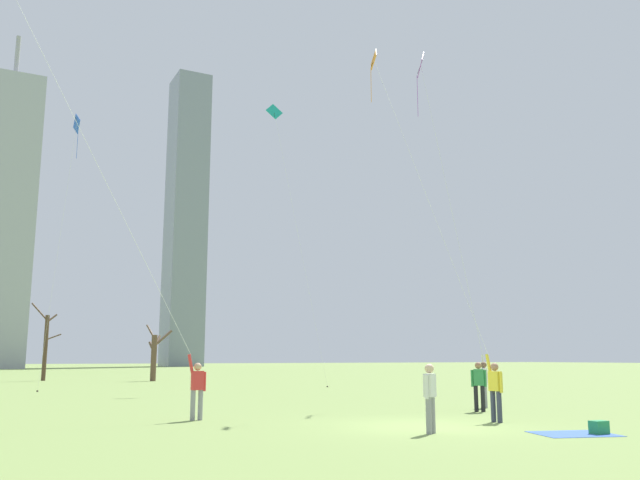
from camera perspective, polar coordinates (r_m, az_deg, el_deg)
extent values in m
plane|color=#7A934C|center=(18.17, 8.98, -15.53)|extent=(400.00, 400.00, 0.00)
cylinder|color=gray|center=(25.01, 13.99, -12.86)|extent=(0.14, 0.14, 0.85)
cylinder|color=gray|center=(25.23, 13.94, -12.83)|extent=(0.14, 0.14, 0.85)
cube|color=white|center=(25.09, 13.90, -11.26)|extent=(0.36, 0.39, 0.54)
sphere|color=brown|center=(25.09, 13.86, -10.37)|extent=(0.22, 0.22, 0.22)
cylinder|color=white|center=(24.89, 13.95, -11.35)|extent=(0.09, 0.09, 0.55)
cylinder|color=white|center=(25.30, 13.81, -10.18)|extent=(0.19, 0.22, 0.56)
cube|color=purple|center=(33.15, 8.64, 14.63)|extent=(0.78, 1.30, 1.45)
cylinder|color=black|center=(33.15, 8.64, 14.63)|extent=(0.35, 0.11, 0.93)
cylinder|color=purple|center=(32.46, 8.37, 12.14)|extent=(0.02, 0.02, 2.06)
cylinder|color=silver|center=(28.56, 10.89, 4.17)|extent=(1.36, 5.13, 13.72)
cylinder|color=#33384C|center=(19.56, 15.14, -13.66)|extent=(0.14, 0.14, 0.85)
cylinder|color=#33384C|center=(19.71, 14.65, -13.65)|extent=(0.14, 0.14, 0.85)
cube|color=yellow|center=(19.60, 14.80, -11.63)|extent=(0.24, 0.36, 0.54)
sphere|color=#9E7051|center=(19.59, 14.75, -10.49)|extent=(0.22, 0.22, 0.22)
cylinder|color=yellow|center=(19.46, 15.28, -11.72)|extent=(0.09, 0.09, 0.55)
cylinder|color=yellow|center=(19.73, 14.27, -10.27)|extent=(0.11, 0.21, 0.56)
cube|color=orange|center=(28.24, 4.63, 15.19)|extent=(0.38, 1.01, 1.04)
cylinder|color=black|center=(28.24, 4.63, 15.19)|extent=(0.25, 0.04, 0.67)
cylinder|color=orange|center=(27.72, 4.41, 13.12)|extent=(0.02, 0.02, 1.47)
cylinder|color=silver|center=(23.37, 8.63, 5.07)|extent=(0.58, 6.81, 11.96)
cylinder|color=gray|center=(19.97, -10.23, -13.76)|extent=(0.14, 0.14, 0.85)
cylinder|color=gray|center=(19.92, -10.86, -13.76)|extent=(0.14, 0.14, 0.85)
cube|color=red|center=(19.91, -10.48, -11.77)|extent=(0.35, 0.22, 0.54)
sphere|color=tan|center=(19.90, -10.45, -10.64)|extent=(0.22, 0.22, 0.22)
cylinder|color=red|center=(19.96, -9.89, -11.87)|extent=(0.09, 0.09, 0.55)
cylinder|color=red|center=(19.85, -11.04, -10.39)|extent=(0.21, 0.10, 0.56)
cylinder|color=silver|center=(21.85, -20.61, 10.36)|extent=(7.17, 2.82, 14.62)
cylinder|color=black|center=(23.28, 13.25, -13.11)|extent=(0.14, 0.14, 0.85)
cylinder|color=black|center=(23.28, 13.81, -13.09)|extent=(0.14, 0.14, 0.85)
cube|color=#338C4C|center=(23.25, 13.46, -11.39)|extent=(0.39, 0.37, 0.54)
sphere|color=#9E7051|center=(23.24, 13.42, -10.43)|extent=(0.22, 0.22, 0.22)
cylinder|color=#338C4C|center=(23.25, 12.93, -11.50)|extent=(0.09, 0.09, 0.55)
cylinder|color=#338C4C|center=(23.25, 13.99, -11.45)|extent=(0.09, 0.09, 0.55)
cylinder|color=gray|center=(16.36, 9.32, -14.64)|extent=(0.14, 0.14, 0.85)
cylinder|color=gray|center=(16.57, 9.62, -14.57)|extent=(0.14, 0.14, 0.85)
cube|color=white|center=(16.42, 9.40, -12.19)|extent=(0.39, 0.35, 0.54)
sphere|color=beige|center=(16.41, 9.36, -10.83)|extent=(0.22, 0.22, 0.22)
cylinder|color=white|center=(16.23, 9.12, -12.34)|extent=(0.09, 0.09, 0.55)
cylinder|color=white|center=(16.62, 9.68, -12.27)|extent=(0.09, 0.09, 0.55)
cube|color=blue|center=(38.84, -20.15, 9.35)|extent=(0.24, 1.08, 1.08)
cylinder|color=black|center=(38.84, -20.15, 9.35)|extent=(0.20, 0.10, 0.70)
cylinder|color=blue|center=(38.53, -20.11, 7.66)|extent=(0.02, 0.02, 1.52)
cylinder|color=silver|center=(38.10, -21.62, -1.23)|extent=(0.85, 2.00, 14.23)
cylinder|color=#3F3833|center=(38.71, -23.09, -11.84)|extent=(0.10, 0.10, 0.08)
cube|color=teal|center=(42.72, -3.95, 10.93)|extent=(1.07, 0.29, 1.08)
cylinder|color=black|center=(42.72, -3.95, 10.93)|extent=(0.02, 0.20, 0.70)
cylinder|color=silver|center=(41.14, -1.70, -0.58)|extent=(3.68, 0.15, 17.03)
cylinder|color=#3F3833|center=(41.37, 0.64, -12.47)|extent=(0.10, 0.10, 0.08)
cube|color=#3359B2|center=(17.27, 20.96, -15.28)|extent=(2.13, 1.87, 0.01)
cube|color=#268C4C|center=(17.43, 22.82, -14.59)|extent=(0.40, 0.28, 0.30)
cylinder|color=#4C3828|center=(57.21, -22.50, -8.53)|extent=(0.32, 0.32, 5.11)
cylinder|color=#4C3828|center=(57.55, -22.01, -6.25)|extent=(0.86, 0.63, 0.73)
cylinder|color=#4C3828|center=(57.82, -22.92, -5.70)|extent=(1.29, 1.26, 1.49)
cylinder|color=#4C3828|center=(57.45, -21.90, -7.73)|extent=(1.19, 0.46, 0.56)
cylinder|color=brown|center=(53.64, -14.08, -9.79)|extent=(0.43, 0.43, 3.52)
cylinder|color=brown|center=(54.17, -13.82, -8.53)|extent=(0.84, 1.13, 1.15)
cylinder|color=brown|center=(53.98, -14.23, -8.90)|extent=(0.43, 0.94, 0.91)
cylinder|color=brown|center=(54.17, -14.32, -7.65)|extent=(0.55, 1.25, 1.19)
cylinder|color=brown|center=(54.06, -13.33, -8.21)|extent=(1.60, 0.70, 1.35)
cube|color=#9EA3AD|center=(123.06, -25.53, 1.69)|extent=(9.74, 7.25, 49.54)
cylinder|color=#99999E|center=(131.50, -24.55, 14.05)|extent=(0.80, 0.80, 7.92)
cube|color=gray|center=(147.50, -11.45, 1.91)|extent=(7.41, 9.03, 63.80)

